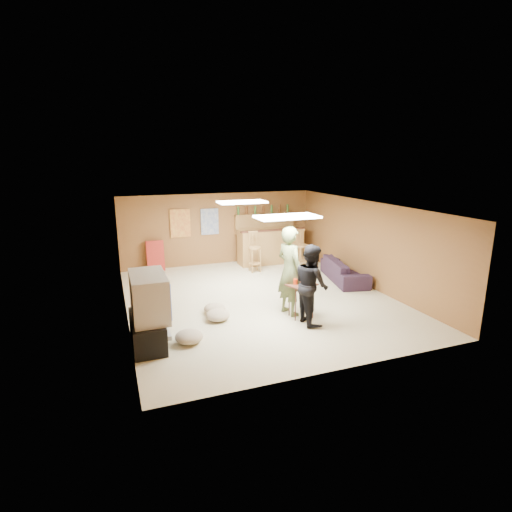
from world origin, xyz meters
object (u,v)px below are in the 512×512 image
object	(u,v)px
bar_counter	(270,246)
person_black	(311,284)
sofa	(344,270)
tray_table	(301,301)
tv_body	(149,296)
person_olive	(290,271)

from	to	relation	value
bar_counter	person_black	xyz separation A→B (m)	(-1.02, -4.61, 0.26)
sofa	tray_table	xyz separation A→B (m)	(-2.27, -1.89, 0.08)
tv_body	person_olive	bearing A→B (deg)	8.13
person_black	tray_table	bearing A→B (deg)	11.16
tray_table	person_olive	bearing A→B (deg)	119.54
person_olive	person_black	size ratio (longest dim) A/B	1.17
bar_counter	tray_table	xyz separation A→B (m)	(-1.07, -4.29, -0.19)
person_olive	sofa	distance (m)	2.99
bar_counter	tray_table	size ratio (longest dim) A/B	2.75
person_black	tray_table	distance (m)	0.55
bar_counter	tray_table	bearing A→B (deg)	-103.98
tv_body	sofa	distance (m)	5.76
sofa	bar_counter	bearing A→B (deg)	39.33
tv_body	person_black	size ratio (longest dim) A/B	0.68
bar_counter	tv_body	bearing A→B (deg)	-133.00
sofa	person_black	bearing A→B (deg)	147.70
person_olive	sofa	world-z (taller)	person_olive
sofa	tv_body	bearing A→B (deg)	123.73
tv_body	bar_counter	distance (m)	6.09
person_olive	tray_table	bearing A→B (deg)	-166.01
tv_body	person_black	bearing A→B (deg)	-2.95
person_olive	tray_table	distance (m)	0.66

